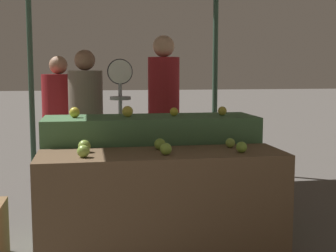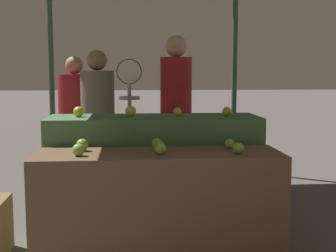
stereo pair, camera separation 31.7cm
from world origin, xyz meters
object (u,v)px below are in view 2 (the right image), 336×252
at_px(produce_scale, 130,103).
at_px(person_customer_right, 176,104).
at_px(person_vendor_at_scale, 98,116).
at_px(person_customer_left, 75,115).

distance_m(produce_scale, person_customer_right, 0.69).
height_order(person_vendor_at_scale, person_customer_right, person_customer_right).
xyz_separation_m(person_vendor_at_scale, person_customer_left, (-0.29, 0.54, -0.04)).
bearing_deg(produce_scale, person_vendor_at_scale, 132.95).
xyz_separation_m(produce_scale, person_customer_left, (-0.62, 0.89, -0.19)).
bearing_deg(person_vendor_at_scale, produce_scale, 114.76).
bearing_deg(person_customer_right, person_customer_left, -19.44).
relative_size(person_customer_left, person_customer_right, 0.88).
relative_size(produce_scale, person_vendor_at_scale, 0.94).
distance_m(person_customer_left, person_customer_right, 1.21).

